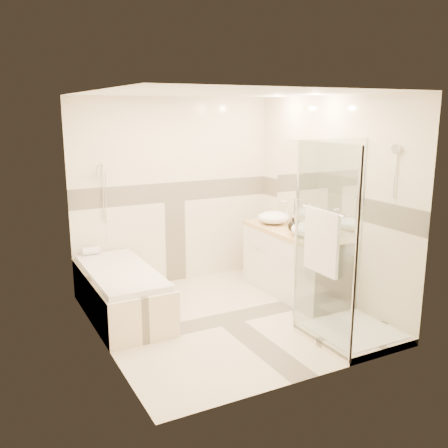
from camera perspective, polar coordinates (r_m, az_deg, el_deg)
name	(u,v)px	position (r m, az deg, el deg)	size (l,w,h in m)	color
room	(230,210)	(5.46, 0.74, 1.59)	(2.82, 3.02, 2.52)	beige
bathtub	(121,290)	(5.90, -11.66, -7.41)	(0.75, 1.70, 0.56)	beige
vanity	(293,262)	(6.45, 7.90, -4.37)	(0.58, 1.62, 0.85)	white
shower_enclosure	(342,292)	(5.31, 13.33, -7.53)	(0.96, 0.93, 2.04)	beige
vessel_sink_near	(274,217)	(6.67, 5.69, 0.76)	(0.42, 0.42, 0.17)	white
vessel_sink_far	(309,229)	(6.06, 9.66, -0.59)	(0.42, 0.42, 0.17)	white
faucet_near	(287,209)	(6.77, 7.23, 1.69)	(0.12, 0.03, 0.30)	silver
faucet_far	(323,220)	(6.17, 11.28, 0.47)	(0.13, 0.03, 0.31)	silver
amenity_bottle_a	(298,227)	(6.23, 8.47, -0.30)	(0.06, 0.07, 0.14)	black
amenity_bottle_b	(293,224)	(6.31, 7.88, -0.01)	(0.13, 0.13, 0.16)	black
folded_towels	(266,218)	(6.83, 4.85, 0.66)	(0.14, 0.23, 0.07)	white
rolled_towel	(91,251)	(6.46, -14.95, -2.98)	(0.10, 0.10, 0.22)	white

